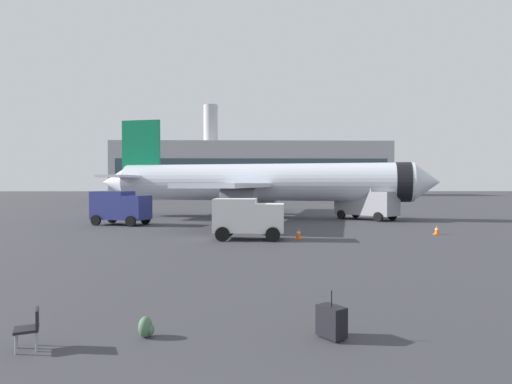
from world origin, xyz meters
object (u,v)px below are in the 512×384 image
(cargo_van, at_px, (248,217))
(safety_cone_far, at_px, (283,211))
(airplane_at_gate, at_px, (259,183))
(safety_cone_mid, at_px, (226,210))
(service_truck, at_px, (120,206))
(rolling_suitcase, at_px, (331,321))
(traveller_backpack, at_px, (146,327))
(safety_cone_near, at_px, (437,230))
(fuel_truck, at_px, (366,202))
(safety_cone_outer, at_px, (298,233))
(gate_chair, at_px, (30,326))

(cargo_van, height_order, safety_cone_far, cargo_van)
(airplane_at_gate, distance_m, safety_cone_mid, 7.86)
(service_truck, bearing_deg, rolling_suitcase, -65.29)
(safety_cone_mid, bearing_deg, traveller_backpack, -89.84)
(cargo_van, relative_size, safety_cone_near, 6.98)
(cargo_van, relative_size, traveller_backpack, 9.50)
(cargo_van, bearing_deg, fuel_truck, 52.34)
(safety_cone_far, height_order, rolling_suitcase, rolling_suitcase)
(fuel_truck, distance_m, safety_cone_outer, 17.12)
(fuel_truck, relative_size, safety_cone_near, 9.34)
(safety_cone_near, height_order, rolling_suitcase, rolling_suitcase)
(service_truck, xyz_separation_m, traveller_backpack, (8.52, -27.63, -1.37))
(cargo_van, xyz_separation_m, safety_cone_mid, (-2.52, 23.74, -1.05))
(gate_chair, bearing_deg, safety_cone_near, 49.13)
(safety_cone_far, xyz_separation_m, rolling_suitcase, (-2.27, -40.28, 0.00))
(safety_cone_near, bearing_deg, traveller_backpack, -127.94)
(cargo_van, relative_size, safety_cone_outer, 6.27)
(airplane_at_gate, height_order, safety_cone_outer, airplane_at_gate)
(safety_cone_near, height_order, gate_chair, gate_chair)
(service_truck, bearing_deg, cargo_van, -42.75)
(cargo_van, bearing_deg, airplane_at_gate, 86.02)
(service_truck, relative_size, safety_cone_far, 6.70)
(safety_cone_outer, bearing_deg, traveller_backpack, -107.64)
(gate_chair, bearing_deg, cargo_van, 75.48)
(fuel_truck, distance_m, traveller_backpack, 35.57)
(airplane_at_gate, bearing_deg, service_truck, -148.19)
(rolling_suitcase, bearing_deg, service_truck, 114.71)
(fuel_truck, bearing_deg, gate_chair, -116.17)
(fuel_truck, relative_size, rolling_suitcase, 5.55)
(rolling_suitcase, relative_size, traveller_backpack, 2.29)
(service_truck, xyz_separation_m, rolling_suitcase, (12.79, -27.80, -1.22))
(airplane_at_gate, height_order, safety_cone_far, airplane_at_gate)
(fuel_truck, height_order, safety_cone_near, fuel_truck)
(cargo_van, distance_m, safety_cone_near, 13.48)
(fuel_truck, relative_size, cargo_van, 1.34)
(airplane_at_gate, relative_size, traveller_backpack, 73.85)
(airplane_at_gate, height_order, gate_chair, airplane_at_gate)
(gate_chair, bearing_deg, fuel_truck, 63.83)
(service_truck, height_order, safety_cone_far, service_truck)
(fuel_truck, distance_m, safety_cone_mid, 16.66)
(safety_cone_far, bearing_deg, fuel_truck, -44.80)
(safety_cone_near, bearing_deg, cargo_van, -169.30)
(fuel_truck, bearing_deg, safety_cone_near, -83.05)
(safety_cone_near, relative_size, traveller_backpack, 1.36)
(fuel_truck, bearing_deg, service_truck, -167.51)
(cargo_van, height_order, rolling_suitcase, cargo_van)
(service_truck, xyz_separation_m, safety_cone_far, (15.06, 12.49, -1.22))
(safety_cone_outer, height_order, gate_chair, gate_chair)
(safety_cone_near, height_order, traveller_backpack, safety_cone_near)
(safety_cone_near, bearing_deg, safety_cone_outer, -167.39)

